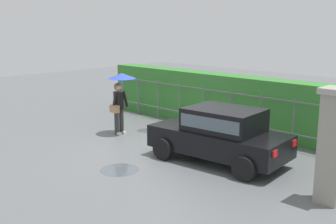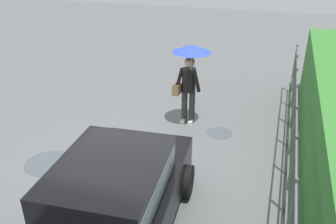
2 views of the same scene
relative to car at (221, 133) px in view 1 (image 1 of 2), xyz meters
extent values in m
plane|color=slate|center=(-1.69, -0.53, -0.80)|extent=(40.00, 40.00, 0.00)
cube|color=black|center=(-0.06, -0.01, -0.22)|extent=(3.83, 1.96, 0.60)
cube|color=black|center=(0.09, 0.01, 0.38)|extent=(2.02, 1.60, 0.60)
cube|color=#4C5B66|center=(0.09, 0.01, 0.40)|extent=(1.87, 1.61, 0.33)
cylinder|color=black|center=(-1.23, -0.95, -0.50)|extent=(0.61, 0.23, 0.60)
cylinder|color=black|center=(-1.38, 0.72, -0.50)|extent=(0.61, 0.23, 0.60)
cylinder|color=black|center=(1.26, -0.73, -0.50)|extent=(0.61, 0.23, 0.60)
cylinder|color=black|center=(1.11, 0.94, -0.50)|extent=(0.61, 0.23, 0.60)
cube|color=red|center=(1.84, -0.39, -0.07)|extent=(0.08, 0.20, 0.16)
cube|color=red|center=(1.75, 0.71, -0.07)|extent=(0.08, 0.20, 0.16)
cylinder|color=#333333|center=(-4.22, 0.05, -0.37)|extent=(0.15, 0.15, 0.86)
cylinder|color=#333333|center=(-4.23, -0.15, -0.37)|extent=(0.15, 0.15, 0.86)
cube|color=white|center=(-4.16, 0.05, -0.76)|extent=(0.26, 0.10, 0.08)
cube|color=white|center=(-4.17, -0.15, -0.76)|extent=(0.26, 0.10, 0.08)
cylinder|color=black|center=(-4.22, -0.05, 0.35)|extent=(0.34, 0.34, 0.58)
sphere|color=#DBAD89|center=(-4.22, -0.05, 0.78)|extent=(0.22, 0.22, 0.22)
sphere|color=olive|center=(-4.25, -0.05, 0.80)|extent=(0.25, 0.25, 0.25)
cylinder|color=black|center=(-4.14, 0.17, 0.37)|extent=(0.10, 0.23, 0.56)
cylinder|color=black|center=(-4.15, -0.27, 0.37)|extent=(0.10, 0.23, 0.56)
cylinder|color=#B2B2B7|center=(-4.12, 0.03, 0.69)|extent=(0.02, 0.02, 0.77)
cone|color=blue|center=(-4.12, 0.03, 1.17)|extent=(0.92, 0.92, 0.18)
cube|color=tan|center=(-4.11, -0.32, 0.11)|extent=(0.34, 0.17, 0.24)
cube|color=gray|center=(3.21, -0.49, 0.35)|extent=(0.48, 0.48, 2.30)
cylinder|color=#59605B|center=(-7.18, 2.43, -0.05)|extent=(0.05, 0.05, 1.50)
cylinder|color=#59605B|center=(-6.04, 2.43, -0.05)|extent=(0.05, 0.05, 1.50)
cylinder|color=#59605B|center=(-4.90, 2.43, -0.05)|extent=(0.05, 0.05, 1.50)
cylinder|color=#59605B|center=(-3.76, 2.43, -0.05)|extent=(0.05, 0.05, 1.50)
cylinder|color=#59605B|center=(-2.62, 2.43, -0.05)|extent=(0.05, 0.05, 1.50)
cylinder|color=#59605B|center=(-1.48, 2.43, -0.05)|extent=(0.05, 0.05, 1.50)
cylinder|color=#59605B|center=(-0.34, 2.43, -0.05)|extent=(0.05, 0.05, 1.50)
cylinder|color=#59605B|center=(0.80, 2.43, -0.05)|extent=(0.05, 0.05, 1.50)
cylinder|color=#59605B|center=(1.95, 2.43, -0.05)|extent=(0.05, 0.05, 1.50)
cube|color=#59605B|center=(-1.48, 2.43, 0.62)|extent=(11.41, 0.03, 0.04)
cube|color=#59605B|center=(-1.48, 2.43, -0.35)|extent=(11.41, 0.03, 0.04)
cube|color=#387F33|center=(-1.48, 3.17, 0.15)|extent=(12.41, 0.90, 1.90)
cylinder|color=#4C545B|center=(-1.44, -2.31, -0.80)|extent=(1.00, 1.00, 0.00)
cylinder|color=#4C545B|center=(-3.87, 0.85, -0.80)|extent=(0.63, 0.63, 0.00)
camera|label=1|loc=(6.51, -8.68, 2.88)|focal=44.66mm
camera|label=2|loc=(3.60, 2.03, 3.36)|focal=37.37mm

